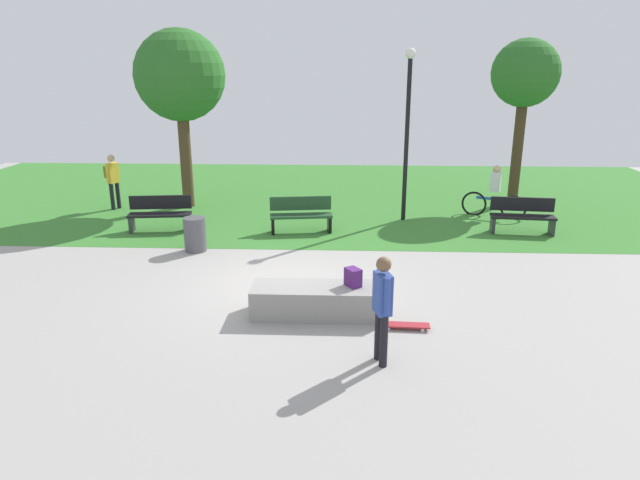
% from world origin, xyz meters
% --- Properties ---
extents(ground_plane, '(28.00, 28.00, 0.00)m').
position_xyz_m(ground_plane, '(0.00, 0.00, 0.00)').
color(ground_plane, '#9E9993').
extents(grass_lawn, '(26.60, 11.81, 0.01)m').
position_xyz_m(grass_lawn, '(0.00, 8.10, 0.00)').
color(grass_lawn, '#387A2D').
rests_on(grass_lawn, ground_plane).
extents(concrete_ledge, '(2.32, 0.77, 0.52)m').
position_xyz_m(concrete_ledge, '(0.72, -1.35, 0.26)').
color(concrete_ledge, gray).
rests_on(concrete_ledge, ground_plane).
extents(backpack_on_ledge, '(0.32, 0.34, 0.32)m').
position_xyz_m(backpack_on_ledge, '(1.31, -1.30, 0.68)').
color(backpack_on_ledge, '#4C1E66').
rests_on(backpack_on_ledge, concrete_ledge).
extents(skater_performing_trick, '(0.28, 0.42, 1.63)m').
position_xyz_m(skater_performing_trick, '(1.70, -2.96, 0.95)').
color(skater_performing_trick, black).
rests_on(skater_performing_trick, ground_plane).
extents(skateboard_by_ledge, '(0.81, 0.24, 0.08)m').
position_xyz_m(skateboard_by_ledge, '(2.17, -1.85, 0.06)').
color(skateboard_by_ledge, '#A5262D').
rests_on(skateboard_by_ledge, ground_plane).
extents(park_bench_near_path, '(1.65, 0.68, 0.91)m').
position_xyz_m(park_bench_near_path, '(0.03, 3.71, 0.48)').
color(park_bench_near_path, '#1E4223').
rests_on(park_bench_near_path, ground_plane).
extents(park_bench_by_oak, '(1.64, 0.66, 0.91)m').
position_xyz_m(park_bench_by_oak, '(-3.66, 3.67, 0.48)').
color(park_bench_by_oak, black).
rests_on(park_bench_by_oak, ground_plane).
extents(park_bench_far_left, '(1.64, 0.62, 0.91)m').
position_xyz_m(park_bench_far_left, '(5.75, 3.86, 0.48)').
color(park_bench_far_left, black).
rests_on(park_bench_far_left, ground_plane).
extents(tree_leaning_ash, '(2.01, 2.01, 4.96)m').
position_xyz_m(tree_leaning_ash, '(6.51, 7.32, 3.86)').
color(tree_leaning_ash, '#42301E').
rests_on(tree_leaning_ash, grass_lawn).
extents(tree_tall_oak, '(2.63, 2.63, 5.21)m').
position_xyz_m(tree_tall_oak, '(-3.65, 6.36, 3.84)').
color(tree_tall_oak, '#4C3823').
rests_on(tree_tall_oak, grass_lawn).
extents(lamp_post, '(0.28, 0.28, 4.60)m').
position_xyz_m(lamp_post, '(2.82, 5.02, 2.76)').
color(lamp_post, black).
rests_on(lamp_post, ground_plane).
extents(trash_bin, '(0.51, 0.51, 0.80)m').
position_xyz_m(trash_bin, '(-2.32, 2.04, 0.40)').
color(trash_bin, '#4C4C51').
rests_on(trash_bin, ground_plane).
extents(pedestrian_with_backpack, '(0.44, 0.42, 1.65)m').
position_xyz_m(pedestrian_with_backpack, '(-5.78, 5.91, 0.99)').
color(pedestrian_with_backpack, black).
rests_on(pedestrian_with_backpack, ground_plane).
extents(cyclist_on_bicycle, '(1.68, 0.82, 1.52)m').
position_xyz_m(cyclist_on_bicycle, '(5.42, 5.43, 0.63)').
color(cyclist_on_bicycle, black).
rests_on(cyclist_on_bicycle, ground_plane).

